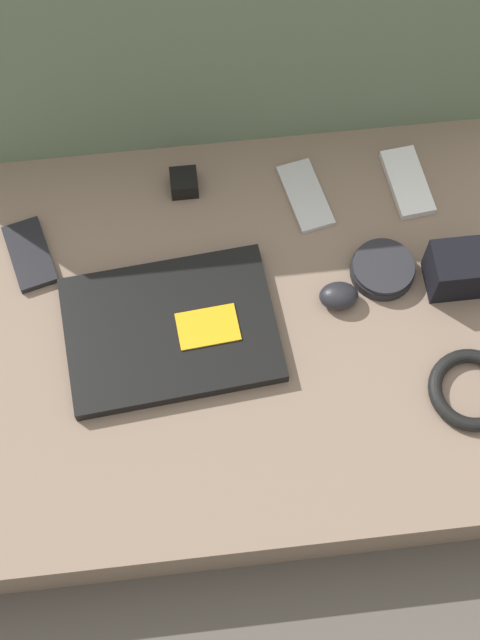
{
  "coord_description": "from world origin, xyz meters",
  "views": [
    {
      "loc": [
        -0.06,
        -0.54,
        1.34
      ],
      "look_at": [
        0.0,
        0.0,
        0.14
      ],
      "focal_mm": 50.0,
      "sensor_mm": 36.0,
      "label": 1
    }
  ],
  "objects_px": {
    "speaker_puck": "(383,269)",
    "laptop": "(171,330)",
    "camera_pouch": "(463,269)",
    "charger_brick": "(184,183)",
    "phone_small": "(305,196)",
    "phone_black": "(407,182)",
    "phone_silver": "(30,254)",
    "computer_mouse": "(339,296)"
  },
  "relations": [
    {
      "from": "laptop",
      "to": "phone_black",
      "type": "height_order",
      "value": "laptop"
    },
    {
      "from": "charger_brick",
      "to": "speaker_puck",
      "type": "bearing_deg",
      "value": -32.99
    },
    {
      "from": "laptop",
      "to": "phone_small",
      "type": "relative_size",
      "value": 2.41
    },
    {
      "from": "charger_brick",
      "to": "computer_mouse",
      "type": "bearing_deg",
      "value": -46.68
    },
    {
      "from": "camera_pouch",
      "to": "charger_brick",
      "type": "relative_size",
      "value": 2.36
    },
    {
      "from": "computer_mouse",
      "to": "charger_brick",
      "type": "height_order",
      "value": "computer_mouse"
    },
    {
      "from": "speaker_puck",
      "to": "phone_black",
      "type": "xyz_separation_m",
      "value": [
        0.07,
        0.15,
        -0.01
      ]
    },
    {
      "from": "computer_mouse",
      "to": "phone_small",
      "type": "distance_m",
      "value": 0.19
    },
    {
      "from": "laptop",
      "to": "speaker_puck",
      "type": "height_order",
      "value": "same"
    },
    {
      "from": "computer_mouse",
      "to": "phone_black",
      "type": "relative_size",
      "value": 0.46
    },
    {
      "from": "phone_silver",
      "to": "camera_pouch",
      "type": "height_order",
      "value": "camera_pouch"
    },
    {
      "from": "phone_small",
      "to": "phone_black",
      "type": "bearing_deg",
      "value": -9.76
    },
    {
      "from": "charger_brick",
      "to": "phone_small",
      "type": "bearing_deg",
      "value": -11.33
    },
    {
      "from": "computer_mouse",
      "to": "phone_silver",
      "type": "height_order",
      "value": "computer_mouse"
    },
    {
      "from": "phone_black",
      "to": "charger_brick",
      "type": "distance_m",
      "value": 0.36
    },
    {
      "from": "computer_mouse",
      "to": "phone_small",
      "type": "relative_size",
      "value": 0.45
    },
    {
      "from": "computer_mouse",
      "to": "phone_small",
      "type": "bearing_deg",
      "value": 99.23
    },
    {
      "from": "phone_black",
      "to": "phone_small",
      "type": "distance_m",
      "value": 0.17
    },
    {
      "from": "computer_mouse",
      "to": "camera_pouch",
      "type": "relative_size",
      "value": 0.59
    },
    {
      "from": "phone_black",
      "to": "phone_small",
      "type": "xyz_separation_m",
      "value": [
        -0.17,
        -0.01,
        -0.0
      ]
    },
    {
      "from": "computer_mouse",
      "to": "phone_black",
      "type": "height_order",
      "value": "computer_mouse"
    },
    {
      "from": "laptop",
      "to": "phone_silver",
      "type": "height_order",
      "value": "laptop"
    },
    {
      "from": "laptop",
      "to": "phone_silver",
      "type": "bearing_deg",
      "value": 138.51
    },
    {
      "from": "camera_pouch",
      "to": "charger_brick",
      "type": "bearing_deg",
      "value": 152.18
    },
    {
      "from": "speaker_puck",
      "to": "laptop",
      "type": "bearing_deg",
      "value": -168.93
    },
    {
      "from": "laptop",
      "to": "phone_black",
      "type": "bearing_deg",
      "value": 23.89
    },
    {
      "from": "computer_mouse",
      "to": "camera_pouch",
      "type": "height_order",
      "value": "camera_pouch"
    },
    {
      "from": "computer_mouse",
      "to": "speaker_puck",
      "type": "bearing_deg",
      "value": 30.12
    },
    {
      "from": "speaker_puck",
      "to": "phone_small",
      "type": "xyz_separation_m",
      "value": [
        -0.1,
        0.15,
        -0.01
      ]
    },
    {
      "from": "laptop",
      "to": "speaker_puck",
      "type": "xyz_separation_m",
      "value": [
        0.33,
        0.06,
        0.0
      ]
    },
    {
      "from": "phone_small",
      "to": "camera_pouch",
      "type": "relative_size",
      "value": 1.31
    },
    {
      "from": "camera_pouch",
      "to": "speaker_puck",
      "type": "bearing_deg",
      "value": 167.55
    },
    {
      "from": "charger_brick",
      "to": "laptop",
      "type": "bearing_deg",
      "value": -99.28
    },
    {
      "from": "phone_silver",
      "to": "charger_brick",
      "type": "height_order",
      "value": "charger_brick"
    },
    {
      "from": "speaker_puck",
      "to": "phone_silver",
      "type": "relative_size",
      "value": 0.76
    },
    {
      "from": "laptop",
      "to": "phone_small",
      "type": "distance_m",
      "value": 0.32
    },
    {
      "from": "phone_black",
      "to": "phone_small",
      "type": "relative_size",
      "value": 0.97
    },
    {
      "from": "phone_silver",
      "to": "phone_small",
      "type": "bearing_deg",
      "value": -6.8
    },
    {
      "from": "laptop",
      "to": "charger_brick",
      "type": "xyz_separation_m",
      "value": [
        0.04,
        0.25,
        0.0
      ]
    },
    {
      "from": "camera_pouch",
      "to": "computer_mouse",
      "type": "bearing_deg",
      "value": -175.71
    },
    {
      "from": "phone_small",
      "to": "computer_mouse",
      "type": "bearing_deg",
      "value": -94.63
    },
    {
      "from": "phone_black",
      "to": "computer_mouse",
      "type": "bearing_deg",
      "value": -132.7
    }
  ]
}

